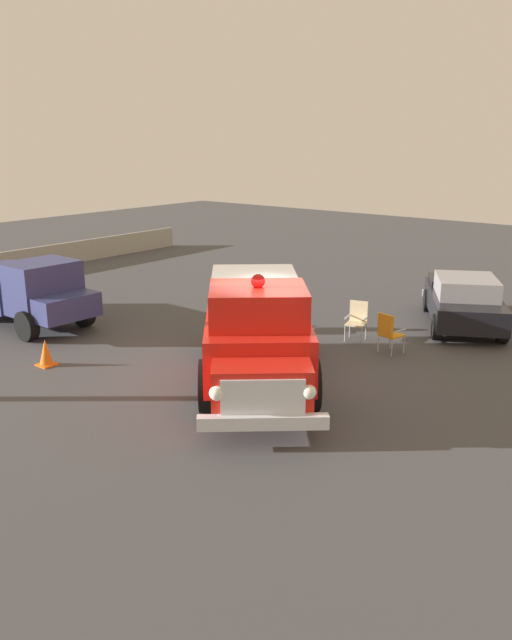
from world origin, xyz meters
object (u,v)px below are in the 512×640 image
(parked_pickup, at_px, (24,290))
(spectator_seated, at_px, (269,307))
(vintage_fire_truck, at_px, (256,329))
(lawn_chair_spare, at_px, (357,318))
(traffic_cone, at_px, (46,353))
(lawn_chair_near_truck, at_px, (270,309))
(lawn_chair_by_car, at_px, (389,331))
(classic_hot_rod, at_px, (463,300))

(parked_pickup, height_order, spectator_seated, parked_pickup)
(vintage_fire_truck, bearing_deg, spectator_seated, 33.13)
(lawn_chair_spare, distance_m, traffic_cone, 7.84)
(lawn_chair_spare, relative_size, traffic_cone, 1.61)
(parked_pickup, distance_m, lawn_chair_near_truck, 7.00)
(lawn_chair_near_truck, height_order, lawn_chair_spare, same)
(vintage_fire_truck, distance_m, lawn_chair_by_car, 3.81)
(lawn_chair_near_truck, height_order, traffic_cone, lawn_chair_near_truck)
(lawn_chair_spare, height_order, traffic_cone, lawn_chair_spare)
(lawn_chair_spare, bearing_deg, parked_pickup, 118.95)
(traffic_cone, bearing_deg, spectator_seated, -23.87)
(traffic_cone, bearing_deg, lawn_chair_near_truck, -22.94)
(spectator_seated, bearing_deg, classic_hot_rod, -45.53)
(lawn_chair_near_truck, relative_size, traffic_cone, 1.61)
(parked_pickup, height_order, traffic_cone, parked_pickup)
(lawn_chair_near_truck, relative_size, spectator_seated, 0.79)
(vintage_fire_truck, distance_m, lawn_chair_near_truck, 4.03)
(classic_hot_rod, bearing_deg, lawn_chair_spare, 151.13)
(classic_hot_rod, bearing_deg, vintage_fire_truck, 165.51)
(lawn_chair_by_car, relative_size, traffic_cone, 1.61)
(parked_pickup, bearing_deg, spectator_seated, -58.06)
(parked_pickup, height_order, lawn_chair_near_truck, parked_pickup)
(lawn_chair_by_car, height_order, traffic_cone, lawn_chair_by_car)
(lawn_chair_spare, xyz_separation_m, traffic_cone, (-6.28, 4.68, -0.28))
(vintage_fire_truck, xyz_separation_m, lawn_chair_near_truck, (3.35, 2.16, -0.61))
(spectator_seated, bearing_deg, vintage_fire_truck, -146.87)
(traffic_cone, bearing_deg, lawn_chair_by_car, -45.66)
(lawn_chair_spare, distance_m, spectator_seated, 2.42)
(classic_hot_rod, bearing_deg, traffic_cone, 145.72)
(vintage_fire_truck, distance_m, parked_pickup, 8.03)
(lawn_chair_near_truck, bearing_deg, traffic_cone, 157.06)
(parked_pickup, distance_m, spectator_seated, 6.97)
(lawn_chair_near_truck, bearing_deg, spectator_seated, -156.42)
(traffic_cone, bearing_deg, lawn_chair_spare, -36.67)
(lawn_chair_by_car, height_order, lawn_chair_spare, same)
(parked_pickup, relative_size, lawn_chair_near_truck, 4.75)
(lawn_chair_near_truck, distance_m, spectator_seated, 0.17)
(vintage_fire_truck, relative_size, traffic_cone, 9.35)
(lawn_chair_near_truck, bearing_deg, lawn_chair_by_car, -87.27)
(spectator_seated, bearing_deg, traffic_cone, 156.13)
(lawn_chair_spare, bearing_deg, lawn_chair_by_car, -114.88)
(spectator_seated, relative_size, traffic_cone, 2.03)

